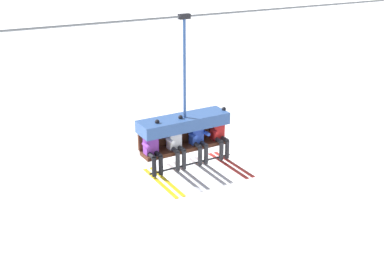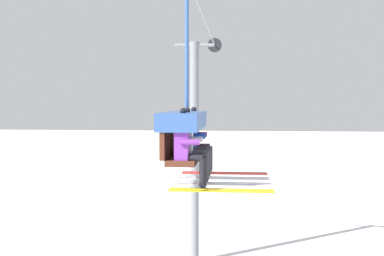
{
  "view_description": "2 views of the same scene",
  "coord_description": "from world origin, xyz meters",
  "px_view_note": "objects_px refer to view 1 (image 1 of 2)",
  "views": [
    {
      "loc": [
        -5.74,
        -10.51,
        10.27
      ],
      "look_at": [
        -0.22,
        -0.96,
        6.05
      ],
      "focal_mm": 45.0,
      "sensor_mm": 36.0,
      "label": 1
    },
    {
      "loc": [
        -8.96,
        -1.71,
        6.47
      ],
      "look_at": [
        -0.05,
        -0.87,
        6.0
      ],
      "focal_mm": 45.0,
      "sensor_mm": 36.0,
      "label": 2
    }
  ],
  "objects_px": {
    "chairlift_chair": "(183,127)",
    "skier_white": "(177,143)",
    "skier_red": "(220,133)",
    "skier_purple": "(153,148)",
    "skier_blue": "(199,139)"
  },
  "relations": [
    {
      "from": "chairlift_chair",
      "to": "skier_white",
      "type": "distance_m",
      "value": 0.48
    },
    {
      "from": "chairlift_chair",
      "to": "skier_white",
      "type": "height_order",
      "value": "chairlift_chair"
    },
    {
      "from": "skier_blue",
      "to": "skier_purple",
      "type": "bearing_deg",
      "value": 179.69
    },
    {
      "from": "skier_white",
      "to": "skier_red",
      "type": "xyz_separation_m",
      "value": [
        1.27,
        0.0,
        0.0
      ]
    },
    {
      "from": "skier_blue",
      "to": "skier_red",
      "type": "xyz_separation_m",
      "value": [
        0.64,
        0.01,
        0.02
      ]
    },
    {
      "from": "skier_purple",
      "to": "skier_white",
      "type": "xyz_separation_m",
      "value": [
        0.63,
        0.0,
        0.0
      ]
    },
    {
      "from": "chairlift_chair",
      "to": "skier_purple",
      "type": "bearing_deg",
      "value": -167.28
    },
    {
      "from": "chairlift_chair",
      "to": "skier_red",
      "type": "distance_m",
      "value": 1.02
    },
    {
      "from": "skier_white",
      "to": "skier_blue",
      "type": "distance_m",
      "value": 0.63
    },
    {
      "from": "chairlift_chair",
      "to": "skier_purple",
      "type": "xyz_separation_m",
      "value": [
        -0.95,
        -0.21,
        -0.3
      ]
    },
    {
      "from": "skier_blue",
      "to": "skier_red",
      "type": "distance_m",
      "value": 0.64
    },
    {
      "from": "skier_purple",
      "to": "skier_white",
      "type": "distance_m",
      "value": 0.63
    },
    {
      "from": "skier_white",
      "to": "skier_red",
      "type": "bearing_deg",
      "value": 0.0
    },
    {
      "from": "skier_purple",
      "to": "chairlift_chair",
      "type": "bearing_deg",
      "value": 12.72
    },
    {
      "from": "skier_white",
      "to": "skier_blue",
      "type": "height_order",
      "value": "skier_white"
    }
  ]
}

